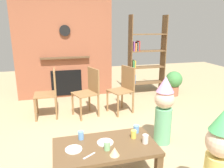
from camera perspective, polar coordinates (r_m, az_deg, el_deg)
ground_plane at (r=3.19m, az=-0.80°, el=-16.82°), size 12.00×12.00×0.00m
brick_fireplace_feature at (r=5.25m, az=-12.20°, el=9.48°), size 2.20×0.28×2.40m
bookshelf at (r=5.52m, az=8.36°, el=6.83°), size 0.90×0.28×1.90m
coffee_table at (r=2.52m, az=-1.68°, el=-16.81°), size 1.11×0.61×0.43m
paper_cup_near_left at (r=2.61m, az=5.59°, el=-12.78°), size 0.06×0.06×0.09m
paper_cup_near_right at (r=2.73m, az=6.27°, el=-11.46°), size 0.07×0.07×0.09m
paper_cup_center at (r=2.52m, az=8.61°, el=-13.88°), size 0.06×0.06×0.10m
paper_cup_far_left at (r=2.38m, az=-1.29°, el=-15.66°), size 0.06×0.06×0.09m
paper_cup_far_right at (r=2.59m, az=-8.02°, el=-13.00°), size 0.06×0.06×0.10m
paper_plate_front at (r=2.52m, az=-1.77°, el=-14.86°), size 0.18×0.18×0.01m
paper_plate_rear at (r=2.43m, az=-9.88°, el=-16.31°), size 0.18×0.18×0.01m
birthday_cake_slice at (r=2.29m, az=0.65°, el=-17.03°), size 0.10×0.10×0.09m
table_fork at (r=2.32m, az=-5.89°, el=-17.95°), size 0.14×0.09×0.01m
child_with_cone_hat at (r=2.32m, az=26.02°, el=-16.47°), size 0.28×0.28×1.01m
child_in_pink at (r=3.24m, az=13.25°, el=-6.23°), size 0.28×0.28×1.00m
dining_chair_left at (r=4.22m, az=-15.67°, el=-1.60°), size 0.41×0.41×0.90m
dining_chair_middle at (r=4.16m, az=-5.89°, el=-1.32°), size 0.51×0.51×0.90m
dining_chair_right at (r=4.31m, az=3.14°, el=-0.67°), size 0.51×0.51×0.90m
potted_plant_tall at (r=5.53m, az=15.69°, el=0.59°), size 0.40×0.40×0.60m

